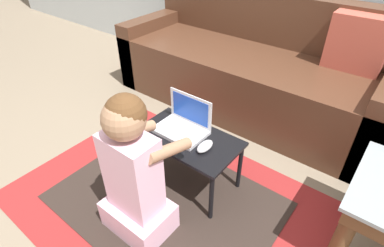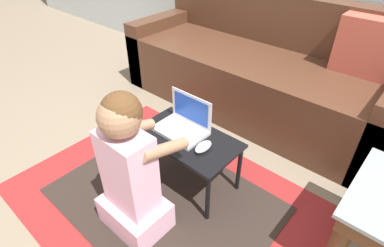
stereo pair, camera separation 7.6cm
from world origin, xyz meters
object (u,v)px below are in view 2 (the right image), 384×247
at_px(computer_mouse, 203,147).
at_px(person_seated, 130,172).
at_px(couch, 258,72).
at_px(laptop, 183,125).
at_px(laptop_desk, 187,143).

xyz_separation_m(computer_mouse, person_seated, (-0.13, -0.37, 0.01)).
relative_size(couch, computer_mouse, 18.72).
height_order(laptop, person_seated, person_seated).
distance_m(laptop, person_seated, 0.43).
xyz_separation_m(couch, computer_mouse, (0.30, -1.05, 0.06)).
bearing_deg(person_seated, laptop, 98.31).
relative_size(computer_mouse, person_seated, 0.15).
height_order(couch, laptop_desk, couch).
bearing_deg(laptop_desk, computer_mouse, -10.41).
height_order(laptop_desk, laptop, laptop).
height_order(couch, computer_mouse, couch).
bearing_deg(laptop, person_seated, -81.69).
relative_size(laptop, person_seated, 0.36).
bearing_deg(laptop, computer_mouse, -15.61).
distance_m(laptop_desk, laptop, 0.10).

